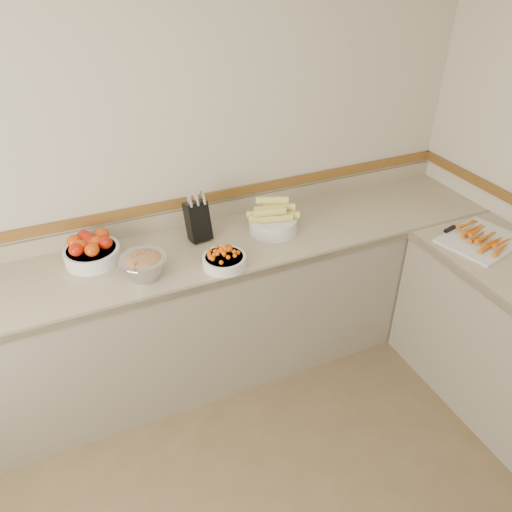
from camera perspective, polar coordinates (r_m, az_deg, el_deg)
name	(u,v)px	position (r m, az deg, el deg)	size (l,w,h in m)	color
back_wall	(152,167)	(2.90, -11.77, 9.92)	(4.00, 4.00, 0.00)	beige
counter_back	(181,317)	(3.08, -8.52, -6.88)	(4.00, 0.65, 1.08)	tan
knife_block	(198,220)	(2.89, -6.69, 4.12)	(0.14, 0.16, 0.30)	black
tomato_bowl	(91,250)	(2.84, -18.33, 0.66)	(0.30, 0.30, 0.15)	silver
cherry_tomato_bowl	(224,259)	(2.67, -3.65, -0.34)	(0.24, 0.24, 0.13)	silver
corn_bowl	(273,220)	(2.97, 1.94, 4.11)	(0.31, 0.29, 0.21)	silver
rhubarb_bowl	(144,265)	(2.63, -12.68, -1.00)	(0.25, 0.25, 0.14)	#B2B2BA
cutting_board	(482,239)	(3.17, 24.38, 1.81)	(0.52, 0.45, 0.06)	silver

